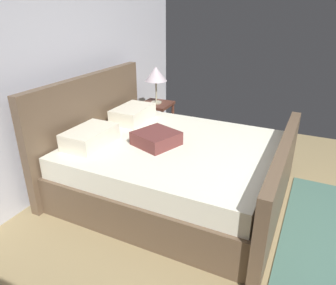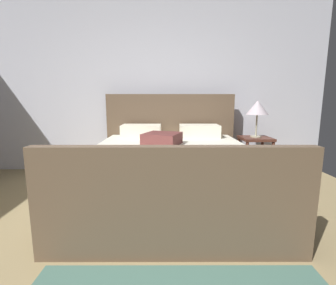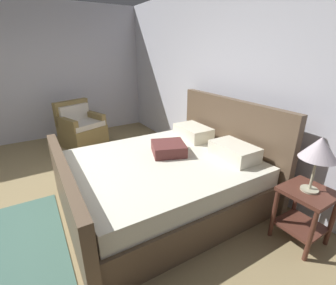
{
  "view_description": "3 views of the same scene",
  "coord_description": "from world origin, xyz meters",
  "px_view_note": "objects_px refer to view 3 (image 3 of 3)",
  "views": [
    {
      "loc": [
        -2.33,
        0.32,
        1.98
      ],
      "look_at": [
        0.48,
        1.62,
        0.62
      ],
      "focal_mm": 33.74,
      "sensor_mm": 36.0,
      "label": 1
    },
    {
      "loc": [
        0.38,
        -1.15,
        1.13
      ],
      "look_at": [
        0.44,
        1.62,
        0.66
      ],
      "focal_mm": 25.77,
      "sensor_mm": 36.0,
      "label": 2
    },
    {
      "loc": [
        2.73,
        0.24,
        1.87
      ],
      "look_at": [
        0.36,
        1.71,
        0.77
      ],
      "focal_mm": 25.35,
      "sensor_mm": 36.0,
      "label": 3
    }
  ],
  "objects_px": {
    "armchair": "(81,129)",
    "table_lamp_right": "(320,149)",
    "bed": "(166,177)",
    "nightstand_right": "(305,207)"
  },
  "relations": [
    {
      "from": "nightstand_right",
      "to": "table_lamp_right",
      "type": "distance_m",
      "value": 0.63
    },
    {
      "from": "bed",
      "to": "armchair",
      "type": "height_order",
      "value": "bed"
    },
    {
      "from": "bed",
      "to": "armchair",
      "type": "xyz_separation_m",
      "value": [
        -2.6,
        -0.45,
        -0.0
      ]
    },
    {
      "from": "armchair",
      "to": "nightstand_right",
      "type": "bearing_deg",
      "value": 17.95
    },
    {
      "from": "bed",
      "to": "nightstand_right",
      "type": "xyz_separation_m",
      "value": [
        1.31,
        0.82,
        0.05
      ]
    },
    {
      "from": "nightstand_right",
      "to": "armchair",
      "type": "relative_size",
      "value": 0.64
    },
    {
      "from": "nightstand_right",
      "to": "table_lamp_right",
      "type": "height_order",
      "value": "table_lamp_right"
    },
    {
      "from": "armchair",
      "to": "table_lamp_right",
      "type": "bearing_deg",
      "value": 17.95
    },
    {
      "from": "bed",
      "to": "table_lamp_right",
      "type": "bearing_deg",
      "value": 32.05
    },
    {
      "from": "table_lamp_right",
      "to": "bed",
      "type": "bearing_deg",
      "value": -147.95
    }
  ]
}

